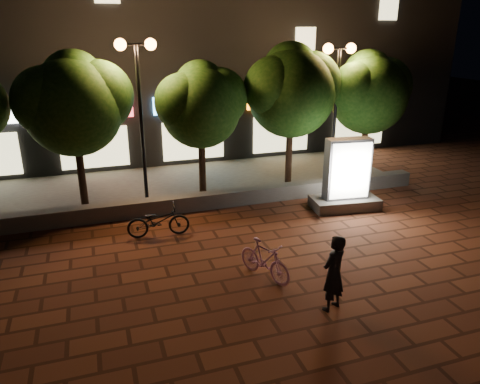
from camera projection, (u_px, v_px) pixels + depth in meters
name	position (u px, v px, depth m)	size (l,w,h in m)	color
ground	(236.00, 266.00, 11.14)	(80.00, 80.00, 0.00)	brown
retaining_wall	(198.00, 202.00, 14.63)	(16.00, 0.45, 0.50)	slate
sidewalk	(183.00, 184.00, 16.93)	(16.00, 5.00, 0.08)	slate
building_block	(150.00, 41.00, 21.05)	(28.00, 8.12, 11.30)	black
tree_left	(74.00, 101.00, 13.83)	(3.60, 3.00, 4.89)	#301D12
tree_mid	(201.00, 102.00, 15.09)	(3.24, 2.70, 4.50)	#301D12
tree_right	(292.00, 88.00, 15.96)	(3.72, 3.10, 5.07)	#301D12
tree_far_right	(370.00, 90.00, 16.97)	(3.48, 2.90, 4.76)	#301D12
street_lamp_left	(138.00, 80.00, 13.97)	(1.26, 0.36, 5.18)	black
street_lamp_right	(338.00, 77.00, 16.10)	(1.26, 0.36, 4.98)	black
ad_kiosk	(346.00, 181.00, 14.47)	(2.24, 1.30, 2.32)	slate
scooter_pink	(265.00, 260.00, 10.47)	(0.44, 1.55, 0.93)	#CE86BA
rider	(334.00, 273.00, 9.17)	(0.61, 0.40, 1.67)	black
scooter_parked	(158.00, 221.00, 12.63)	(0.61, 1.74, 0.91)	black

